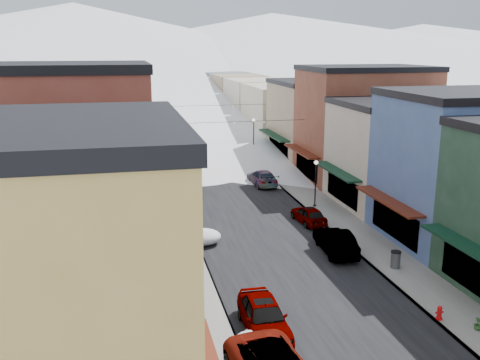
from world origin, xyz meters
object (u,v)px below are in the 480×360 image
trash_can (396,259)px  streetlamp_near (316,178)px  car_silver_sedan (264,316)px  car_green_sedan (335,241)px  fire_hydrant (439,313)px  car_dark_hatch (189,186)px

trash_can → streetlamp_near: (-0.27, 13.40, 1.95)m
car_silver_sedan → car_green_sedan: bearing=51.8°
streetlamp_near → trash_can: bearing=-88.9°
fire_hydrant → trash_can: (1.02, 6.34, 0.21)m
car_dark_hatch → streetlamp_near: 12.05m
car_dark_hatch → fire_hydrant: bearing=-63.2°
car_silver_sedan → fire_hydrant: (8.78, -0.99, -0.36)m
car_green_sedan → streetlamp_near: (2.25, 9.93, 1.83)m
fire_hydrant → streetlamp_near: (0.75, 19.73, 2.16)m
trash_can → fire_hydrant: bearing=-99.1°
car_silver_sedan → trash_can: (9.79, 5.34, -0.15)m
trash_can → streetlamp_near: 13.54m
car_green_sedan → trash_can: bearing=130.0°
car_silver_sedan → car_green_sedan: (7.28, 8.80, -0.03)m
car_dark_hatch → car_green_sedan: (7.66, -16.54, 0.02)m
car_silver_sedan → fire_hydrant: 8.84m
car_silver_sedan → streetlamp_near: (9.52, 18.74, 1.80)m
car_silver_sedan → car_dark_hatch: (-0.38, 25.34, -0.05)m
car_dark_hatch → car_green_sedan: car_green_sedan is taller
trash_can → streetlamp_near: streetlamp_near is taller
trash_can → car_silver_sedan: bearing=-151.4°
streetlamp_near → fire_hydrant: bearing=-92.2°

